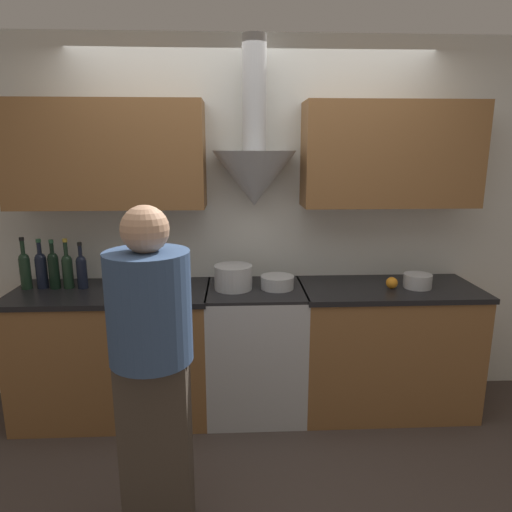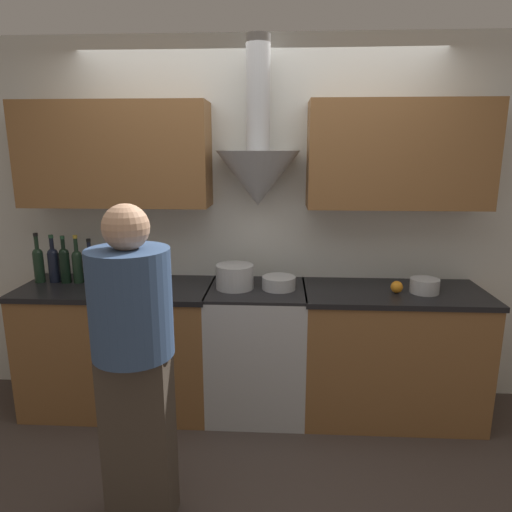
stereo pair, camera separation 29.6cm
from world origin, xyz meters
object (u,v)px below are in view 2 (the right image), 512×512
at_px(wine_bottle_0, 39,263).
at_px(saucepan, 424,286).
at_px(wine_bottle_2, 65,263).
at_px(orange_fruit, 397,287).
at_px(stock_pot, 235,277).
at_px(wine_bottle_1, 54,263).
at_px(wine_bottle_3, 77,264).
at_px(person_foreground_left, 134,359).
at_px(wine_bottle_4, 90,265).
at_px(mixing_bowl, 279,283).
at_px(stove_range, 257,349).

height_order(wine_bottle_0, saucepan, wine_bottle_0).
relative_size(wine_bottle_2, orange_fruit, 4.25).
distance_m(wine_bottle_0, stock_pot, 1.41).
relative_size(wine_bottle_1, wine_bottle_3, 1.00).
bearing_deg(wine_bottle_3, orange_fruit, -3.10).
bearing_deg(person_foreground_left, wine_bottle_4, 120.79).
bearing_deg(saucepan, orange_fruit, -176.10).
xyz_separation_m(stock_pot, saucepan, (1.26, -0.03, -0.03)).
distance_m(mixing_bowl, orange_fruit, 0.78).
height_order(stove_range, stock_pot, stock_pot).
height_order(wine_bottle_1, stock_pot, wine_bottle_1).
relative_size(wine_bottle_0, mixing_bowl, 1.57).
height_order(wine_bottle_0, wine_bottle_4, wine_bottle_0).
bearing_deg(wine_bottle_4, wine_bottle_1, 176.45).
relative_size(wine_bottle_1, saucepan, 1.81).
height_order(stove_range, wine_bottle_0, wine_bottle_0).
relative_size(wine_bottle_0, orange_fruit, 4.47).
bearing_deg(stock_pot, wine_bottle_3, 176.13).
bearing_deg(stock_pot, wine_bottle_4, 176.34).
distance_m(stove_range, wine_bottle_4, 1.32).
bearing_deg(orange_fruit, stove_range, 176.89).
height_order(stove_range, saucepan, saucepan).
bearing_deg(wine_bottle_3, mixing_bowl, -3.10).
height_order(wine_bottle_0, wine_bottle_2, wine_bottle_0).
relative_size(wine_bottle_4, orange_fruit, 4.02).
xyz_separation_m(stove_range, wine_bottle_0, (-1.56, 0.06, 0.59)).
bearing_deg(wine_bottle_4, person_foreground_left, -59.21).
bearing_deg(wine_bottle_3, saucepan, -2.56).
relative_size(wine_bottle_0, wine_bottle_4, 1.11).
relative_size(wine_bottle_2, saucepan, 1.79).
bearing_deg(wine_bottle_3, stock_pot, -3.87).
height_order(wine_bottle_1, saucepan, wine_bottle_1).
height_order(stock_pot, person_foreground_left, person_foreground_left).
bearing_deg(wine_bottle_4, wine_bottle_0, 179.33).
bearing_deg(person_foreground_left, wine_bottle_2, 127.33).
bearing_deg(wine_bottle_3, wine_bottle_2, -174.89).
relative_size(saucepan, person_foreground_left, 0.12).
relative_size(wine_bottle_1, mixing_bowl, 1.50).
height_order(wine_bottle_3, person_foreground_left, person_foreground_left).
bearing_deg(stove_range, orange_fruit, -3.11).
bearing_deg(mixing_bowl, wine_bottle_3, 176.90).
bearing_deg(orange_fruit, stock_pot, 177.71).
xyz_separation_m(wine_bottle_0, wine_bottle_2, (0.19, -0.00, -0.00)).
relative_size(wine_bottle_4, stock_pot, 1.25).
xyz_separation_m(wine_bottle_0, orange_fruit, (2.49, -0.11, -0.10)).
xyz_separation_m(stove_range, mixing_bowl, (0.15, -0.01, 0.49)).
bearing_deg(person_foreground_left, stock_pot, 70.38).
bearing_deg(stock_pot, person_foreground_left, -109.62).
bearing_deg(stove_range, wine_bottle_0, 177.68).
bearing_deg(wine_bottle_4, orange_fruit, -2.96).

